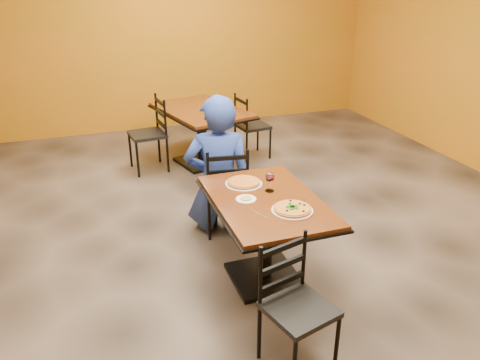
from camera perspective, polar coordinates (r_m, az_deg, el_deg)
name	(u,v)px	position (r m, az deg, el deg)	size (l,w,h in m)	color
floor	(245,248)	(4.47, 0.56, -8.25)	(7.00, 8.00, 0.01)	black
wall_back	(158,33)	(7.72, -9.85, 17.04)	(7.00, 0.01, 3.00)	#C16715
table_main	(266,221)	(3.79, 3.14, -4.92)	(0.83, 1.23, 0.75)	#5F290F
table_second	(202,123)	(6.25, -4.67, 6.91)	(1.23, 1.54, 0.75)	#5F290F
chair_main_near	(299,310)	(3.09, 7.18, -15.32)	(0.39, 0.39, 0.87)	black
chair_main_far	(225,188)	(4.59, -1.80, -0.97)	(0.41, 0.41, 0.90)	black
chair_second_left	(147,135)	(6.14, -11.14, 5.38)	(0.43, 0.43, 0.95)	black
chair_second_right	(253,126)	(6.49, 1.54, 6.51)	(0.40, 0.40, 0.88)	black
diner	(218,164)	(4.55, -2.67, 1.94)	(0.66, 0.43, 1.36)	#1B4099
plate_main	(292,210)	(3.53, 6.32, -3.67)	(0.31, 0.31, 0.01)	white
pizza_main	(292,209)	(3.52, 6.34, -3.44)	(0.28, 0.28, 0.02)	#96330A
plate_far	(244,184)	(3.94, 0.46, -0.46)	(0.31, 0.31, 0.01)	white
pizza_far	(244,182)	(3.93, 0.46, -0.25)	(0.28, 0.28, 0.02)	gold
side_plate	(246,199)	(3.68, 0.74, -2.35)	(0.16, 0.16, 0.01)	white
dip	(246,198)	(3.67, 0.74, -2.22)	(0.09, 0.09, 0.01)	#A98752
wine_glass	(270,181)	(3.79, 3.61, -0.11)	(0.08, 0.08, 0.18)	white
fork	(259,214)	(3.47, 2.36, -4.16)	(0.01, 0.19, 0.00)	silver
knife	(305,206)	(3.62, 7.87, -3.10)	(0.01, 0.21, 0.00)	silver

